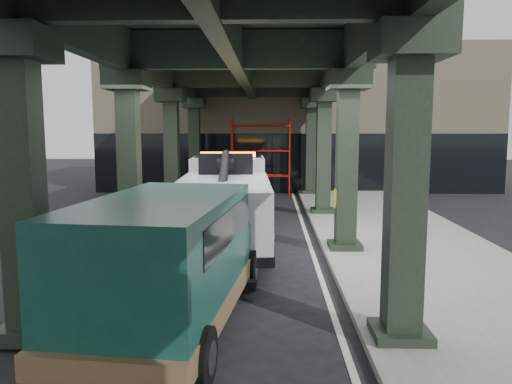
# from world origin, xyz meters

# --- Properties ---
(ground) EXTENTS (90.00, 90.00, 0.00)m
(ground) POSITION_xyz_m (0.00, 0.00, 0.00)
(ground) COLOR black
(ground) RESTS_ON ground
(sidewalk) EXTENTS (5.00, 40.00, 0.15)m
(sidewalk) POSITION_xyz_m (4.50, 2.00, 0.07)
(sidewalk) COLOR gray
(sidewalk) RESTS_ON ground
(lane_stripe) EXTENTS (0.12, 38.00, 0.01)m
(lane_stripe) POSITION_xyz_m (1.70, 2.00, 0.01)
(lane_stripe) COLOR silver
(lane_stripe) RESTS_ON ground
(viaduct) EXTENTS (7.40, 32.00, 6.40)m
(viaduct) POSITION_xyz_m (-0.40, 2.00, 5.46)
(viaduct) COLOR black
(viaduct) RESTS_ON ground
(building) EXTENTS (22.00, 10.00, 8.00)m
(building) POSITION_xyz_m (2.00, 20.00, 4.00)
(building) COLOR #C6B793
(building) RESTS_ON ground
(scaffolding) EXTENTS (3.08, 0.88, 4.00)m
(scaffolding) POSITION_xyz_m (0.00, 14.64, 2.11)
(scaffolding) COLOR red
(scaffolding) RESTS_ON ground
(tow_truck) EXTENTS (2.88, 8.73, 2.83)m
(tow_truck) POSITION_xyz_m (-0.82, 3.09, 1.38)
(tow_truck) COLOR black
(tow_truck) RESTS_ON ground
(towed_van) EXTENTS (2.85, 5.99, 2.35)m
(towed_van) POSITION_xyz_m (-1.21, -3.45, 1.26)
(towed_van) COLOR #12413A
(towed_van) RESTS_ON ground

